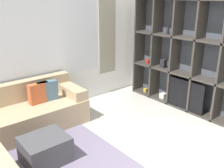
{
  "coord_description": "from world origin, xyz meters",
  "views": [
    {
      "loc": [
        -1.91,
        -0.96,
        2.12
      ],
      "look_at": [
        0.37,
        1.76,
        0.85
      ],
      "focal_mm": 40.0,
      "sensor_mm": 36.0,
      "label": 1
    }
  ],
  "objects": [
    {
      "name": "wall_back",
      "position": [
        0.0,
        3.24,
        1.36
      ],
      "size": [
        5.76,
        0.11,
        2.7
      ],
      "color": "white",
      "rests_on": "ground_plane"
    },
    {
      "name": "wall_right",
      "position": [
        2.32,
        1.6,
        1.35
      ],
      "size": [
        0.07,
        4.41,
        2.7
      ],
      "primitive_type": "cube",
      "color": "white",
      "rests_on": "ground_plane"
    },
    {
      "name": "shelving_unit",
      "position": [
        2.14,
        1.67,
        1.0
      ],
      "size": [
        0.34,
        2.46,
        2.07
      ],
      "color": "#515660",
      "rests_on": "ground_plane"
    },
    {
      "name": "couch_main",
      "position": [
        -0.7,
        2.78,
        0.29
      ],
      "size": [
        2.07,
        0.83,
        0.76
      ],
      "color": "tan",
      "rests_on": "ground_plane"
    },
    {
      "name": "ottoman",
      "position": [
        -0.77,
        1.78,
        0.18
      ],
      "size": [
        0.58,
        0.52,
        0.36
      ],
      "color": "#47474C",
      "rests_on": "ground_plane"
    }
  ]
}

